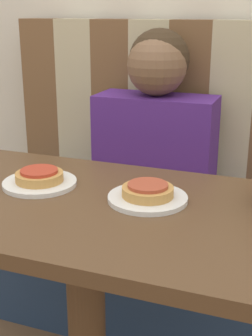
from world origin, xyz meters
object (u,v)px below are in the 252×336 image
(person, at_px, (156,128))
(plate_left, at_px, (40,183))
(pizza_right, at_px, (148,190))
(pizza_left, at_px, (39,176))
(plate_right, at_px, (148,198))

(person, bearing_deg, plate_left, -105.06)
(person, bearing_deg, pizza_right, -74.94)
(pizza_left, bearing_deg, plate_left, -90.00)
(plate_left, height_order, pizza_right, pizza_right)
(plate_left, distance_m, pizza_right, 0.30)
(person, height_order, plate_right, person)
(person, xyz_separation_m, pizza_right, (0.15, -0.55, -0.01))
(plate_right, height_order, pizza_right, pizza_right)
(pizza_right, bearing_deg, plate_right, -90.00)
(person, xyz_separation_m, plate_right, (0.15, -0.55, -0.03))
(plate_right, distance_m, pizza_left, 0.30)
(plate_left, bearing_deg, pizza_right, 0.00)
(pizza_left, bearing_deg, plate_right, -0.00)
(plate_right, bearing_deg, person, 105.06)
(plate_left, bearing_deg, person, 74.94)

